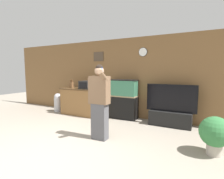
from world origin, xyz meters
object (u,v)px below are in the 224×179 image
object	(u,v)px
aquarium_on_stand	(123,99)
tv_on_stand	(170,114)
potted_plant	(215,133)
person_standing	(99,101)
trash_bin	(58,102)
knife_block	(71,85)
microwave	(87,85)
counter_island	(83,102)

from	to	relation	value
aquarium_on_stand	tv_on_stand	distance (m)	1.51
aquarium_on_stand	potted_plant	size ratio (longest dim) A/B	1.76
aquarium_on_stand	person_standing	distance (m)	1.86
potted_plant	trash_bin	distance (m)	5.25
tv_on_stand	person_standing	distance (m)	2.20
potted_plant	knife_block	bearing A→B (deg)	164.13
microwave	person_standing	world-z (taller)	person_standing
person_standing	potted_plant	xyz separation A→B (m)	(2.27, 0.36, -0.46)
tv_on_stand	person_standing	bearing A→B (deg)	-125.26
microwave	person_standing	bearing A→B (deg)	-46.61
microwave	aquarium_on_stand	bearing A→B (deg)	12.36
tv_on_stand	trash_bin	bearing A→B (deg)	-177.10
person_standing	trash_bin	distance (m)	3.28
person_standing	potted_plant	distance (m)	2.34
microwave	tv_on_stand	size ratio (longest dim) A/B	0.35
counter_island	trash_bin	world-z (taller)	counter_island
knife_block	counter_island	bearing A→B (deg)	-5.23
microwave	potted_plant	distance (m)	3.98
knife_block	trash_bin	world-z (taller)	knife_block
tv_on_stand	potted_plant	size ratio (longest dim) A/B	1.90
tv_on_stand	person_standing	xyz separation A→B (m)	(-1.23, -1.74, 0.53)
aquarium_on_stand	trash_bin	bearing A→B (deg)	-173.58
knife_block	tv_on_stand	world-z (taller)	knife_block
person_standing	trash_bin	world-z (taller)	person_standing
microwave	knife_block	xyz separation A→B (m)	(-0.79, 0.09, -0.03)
knife_block	potted_plant	bearing A→B (deg)	-15.87
counter_island	knife_block	distance (m)	0.82
tv_on_stand	potted_plant	xyz separation A→B (m)	(1.03, -1.38, 0.07)
person_standing	trash_bin	bearing A→B (deg)	151.64
person_standing	tv_on_stand	bearing A→B (deg)	54.74
counter_island	person_standing	world-z (taller)	person_standing
tv_on_stand	knife_block	bearing A→B (deg)	-178.47
potted_plant	tv_on_stand	bearing A→B (deg)	126.79
knife_block	tv_on_stand	bearing A→B (deg)	1.53
tv_on_stand	trash_bin	distance (m)	4.09
knife_block	potted_plant	world-z (taller)	knife_block
counter_island	aquarium_on_stand	world-z (taller)	aquarium_on_stand
counter_island	aquarium_on_stand	bearing A→B (deg)	9.20
aquarium_on_stand	potted_plant	distance (m)	2.92
knife_block	tv_on_stand	size ratio (longest dim) A/B	0.23
knife_block	aquarium_on_stand	distance (m)	2.06
aquarium_on_stand	potted_plant	world-z (taller)	aquarium_on_stand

